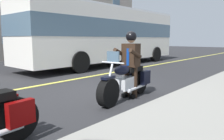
% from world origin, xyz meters
% --- Properties ---
extents(ground_plane, '(80.00, 80.00, 0.00)m').
position_xyz_m(ground_plane, '(0.00, 0.00, 0.00)').
color(ground_plane, '#28282B').
extents(lane_center_stripe, '(60.00, 0.16, 0.01)m').
position_xyz_m(lane_center_stripe, '(0.00, -2.00, 0.01)').
color(lane_center_stripe, '#E5DB4C').
rests_on(lane_center_stripe, ground_plane).
extents(motorcycle_main, '(2.22, 0.77, 1.26)m').
position_xyz_m(motorcycle_main, '(0.01, 1.14, 0.45)').
color(motorcycle_main, black).
rests_on(motorcycle_main, ground_plane).
extents(rider_main, '(0.67, 0.61, 1.74)m').
position_xyz_m(rider_main, '(-0.17, 1.12, 1.04)').
color(rider_main, black).
rests_on(rider_main, ground_plane).
extents(bus_near, '(11.05, 2.70, 3.30)m').
position_xyz_m(bus_near, '(-5.21, -4.25, 1.87)').
color(bus_near, white).
rests_on(bus_near, ground_plane).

